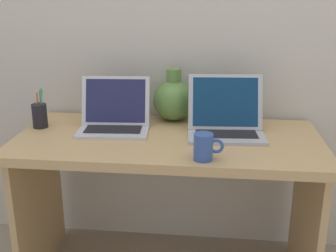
% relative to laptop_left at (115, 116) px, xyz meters
% --- Properties ---
extents(back_wall, '(4.40, 0.04, 2.40)m').
position_rel_laptop_left_xyz_m(back_wall, '(0.26, 0.27, 0.42)').
color(back_wall, beige).
rests_on(back_wall, ground).
extents(desk, '(1.34, 0.63, 0.71)m').
position_rel_laptop_left_xyz_m(desk, '(0.26, -0.08, -0.22)').
color(desk, tan).
rests_on(desk, ground).
extents(laptop_left, '(0.33, 0.25, 0.23)m').
position_rel_laptop_left_xyz_m(laptop_left, '(0.00, 0.00, 0.00)').
color(laptop_left, silver).
rests_on(laptop_left, desk).
extents(laptop_right, '(0.35, 0.28, 0.25)m').
position_rel_laptop_left_xyz_m(laptop_right, '(0.51, 0.00, 0.00)').
color(laptop_right, '#B2B2B7').
rests_on(laptop_right, desk).
extents(green_vase, '(0.20, 0.20, 0.26)m').
position_rel_laptop_left_xyz_m(green_vase, '(0.26, 0.17, 0.04)').
color(green_vase, '#5B843D').
rests_on(green_vase, desk).
extents(coffee_mug, '(0.11, 0.07, 0.10)m').
position_rel_laptop_left_xyz_m(coffee_mug, '(0.42, -0.32, -0.01)').
color(coffee_mug, '#335199').
rests_on(coffee_mug, desk).
extents(pen_cup, '(0.07, 0.07, 0.19)m').
position_rel_laptop_left_xyz_m(pen_cup, '(-0.35, -0.01, -0.00)').
color(pen_cup, black).
rests_on(pen_cup, desk).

